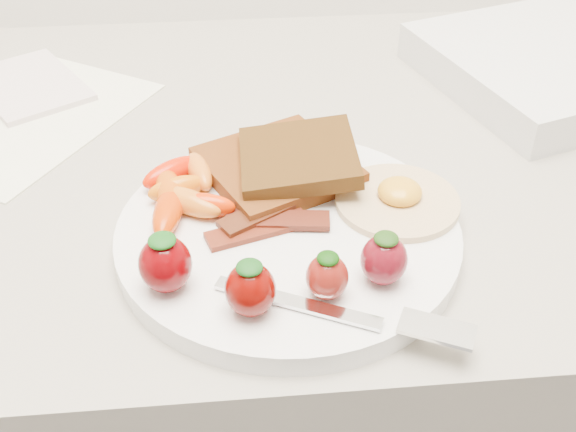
{
  "coord_description": "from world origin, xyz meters",
  "views": [
    {
      "loc": [
        -0.03,
        1.11,
        1.27
      ],
      "look_at": [
        0.01,
        1.55,
        0.93
      ],
      "focal_mm": 45.0,
      "sensor_mm": 36.0,
      "label": 1
    }
  ],
  "objects": [
    {
      "name": "plate",
      "position": [
        0.01,
        1.55,
        0.91
      ],
      "size": [
        0.27,
        0.27,
        0.02
      ],
      "primitive_type": "cylinder",
      "color": "white",
      "rests_on": "counter"
    },
    {
      "name": "fork",
      "position": [
        0.04,
        1.45,
        0.92
      ],
      "size": [
        0.17,
        0.08,
        0.0
      ],
      "color": "silver",
      "rests_on": "plate"
    },
    {
      "name": "paper_sheet",
      "position": [
        -0.24,
        1.77,
        0.9
      ],
      "size": [
        0.28,
        0.3,
        0.0
      ],
      "primitive_type": "cube",
      "rotation": [
        0.0,
        0.0,
        -0.56
      ],
      "color": "white",
      "rests_on": "counter"
    },
    {
      "name": "notepad",
      "position": [
        -0.25,
        1.83,
        0.91
      ],
      "size": [
        0.16,
        0.17,
        0.01
      ],
      "primitive_type": "cube",
      "rotation": [
        0.0,
        0.0,
        0.55
      ],
      "color": "silver",
      "rests_on": "paper_sheet"
    },
    {
      "name": "toast_lower",
      "position": [
        0.0,
        1.62,
        0.93
      ],
      "size": [
        0.15,
        0.15,
        0.01
      ],
      "primitive_type": "cube",
      "rotation": [
        0.0,
        0.0,
        0.45
      ],
      "color": "#50200B",
      "rests_on": "plate"
    },
    {
      "name": "counter",
      "position": [
        0.0,
        1.7,
        0.45
      ],
      "size": [
        2.0,
        0.6,
        0.9
      ],
      "primitive_type": "cube",
      "color": "gray",
      "rests_on": "ground"
    },
    {
      "name": "appliance",
      "position": [
        0.35,
        1.81,
        0.92
      ],
      "size": [
        0.36,
        0.32,
        0.04
      ],
      "primitive_type": "cube",
      "rotation": [
        0.0,
        0.0,
        0.31
      ],
      "color": "silver",
      "rests_on": "counter"
    },
    {
      "name": "fried_egg",
      "position": [
        0.1,
        1.57,
        0.92
      ],
      "size": [
        0.12,
        0.12,
        0.02
      ],
      "color": "#F7E7C8",
      "rests_on": "plate"
    },
    {
      "name": "bacon_strips",
      "position": [
        -0.01,
        1.55,
        0.92
      ],
      "size": [
        0.1,
        0.07,
        0.01
      ],
      "color": "#360303",
      "rests_on": "plate"
    },
    {
      "name": "strawberries",
      "position": [
        -0.02,
        1.48,
        0.94
      ],
      "size": [
        0.19,
        0.07,
        0.05
      ],
      "color": "#5D0004",
      "rests_on": "plate"
    },
    {
      "name": "baby_carrots",
      "position": [
        -0.08,
        1.59,
        0.93
      ],
      "size": [
        0.08,
        0.11,
        0.02
      ],
      "color": "orange",
      "rests_on": "plate"
    },
    {
      "name": "toast_upper",
      "position": [
        0.02,
        1.61,
        0.94
      ],
      "size": [
        0.1,
        0.1,
        0.02
      ],
      "primitive_type": "cube",
      "rotation": [
        0.0,
        -0.1,
        -0.01
      ],
      "color": "black",
      "rests_on": "toast_lower"
    }
  ]
}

